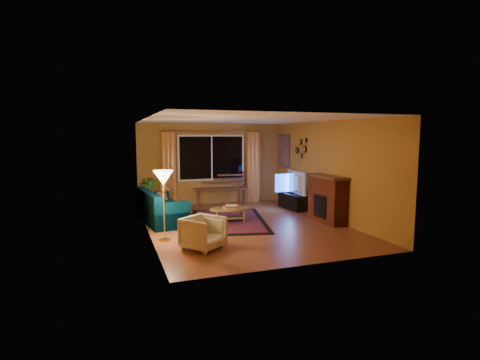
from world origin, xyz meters
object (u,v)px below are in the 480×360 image
object	(u,v)px
sofa	(162,206)
bench	(221,196)
floor_lamp	(164,206)
coffee_table	(229,215)
tv_console	(293,201)
armchair	(203,231)

from	to	relation	value
sofa	bench	bearing A→B (deg)	33.93
floor_lamp	coffee_table	bearing A→B (deg)	32.03
floor_lamp	tv_console	size ratio (longest dim) A/B	1.32
sofa	armchair	size ratio (longest dim) A/B	2.84
armchair	coffee_table	distance (m)	2.23
bench	tv_console	size ratio (longest dim) A/B	1.55
coffee_table	armchair	bearing A→B (deg)	-120.49
bench	coffee_table	world-z (taller)	bench
bench	floor_lamp	size ratio (longest dim) A/B	1.17
floor_lamp	sofa	bearing A→B (deg)	84.29
bench	armchair	size ratio (longest dim) A/B	2.44
bench	floor_lamp	world-z (taller)	floor_lamp
bench	tv_console	distance (m)	2.26
bench	coffee_table	distance (m)	2.46
floor_lamp	bench	bearing A→B (deg)	57.53
tv_console	armchair	bearing A→B (deg)	-142.74
armchair	tv_console	world-z (taller)	armchair
sofa	coffee_table	bearing A→B (deg)	-28.40
floor_lamp	tv_console	xyz separation A→B (m)	(4.00, 2.10, -0.49)
bench	armchair	distance (m)	4.62
bench	coffee_table	size ratio (longest dim) A/B	1.71
armchair	tv_console	bearing A→B (deg)	3.32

